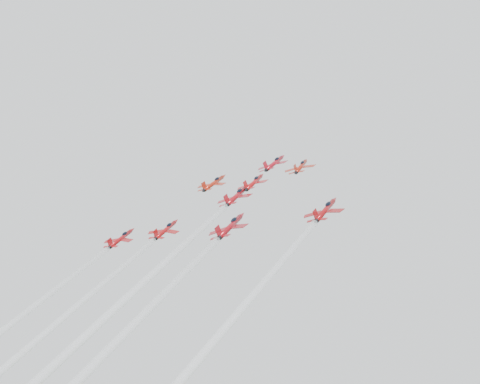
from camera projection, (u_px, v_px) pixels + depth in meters
The scene contains 8 objects.
jet_lead at pixel (274, 163), 163.73m from camera, with size 10.49×12.81×10.04m.
jet_row2_left at pixel (214, 183), 163.94m from camera, with size 10.13×12.38×9.70m.
jet_row2_center at pixel (254, 182), 149.91m from camera, with size 9.89×12.08×9.46m.
jet_row2_right at pixel (301, 166), 150.27m from camera, with size 9.27×11.33×8.87m.
jet_center at pixel (126, 301), 99.09m from camera, with size 10.61×92.29×71.77m.
jet_rear_left at pixel (47, 330), 97.73m from camera, with size 8.79×76.51×59.50m.
jet_rear_right at pixel (90, 373), 78.18m from camera, with size 10.38×90.33×70.25m.
jet_rear_farright at pixel (241, 340), 73.70m from camera, with size 9.20×80.08×62.27m.
Camera 1 is at (68.12, -116.63, 103.70)m, focal length 40.00 mm.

